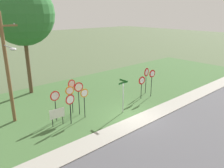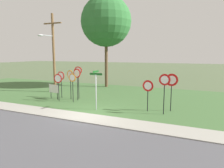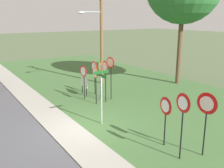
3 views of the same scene
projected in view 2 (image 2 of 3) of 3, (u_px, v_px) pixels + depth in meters
The scene contains 17 objects.
ground_plane at pixel (89, 114), 13.08m from camera, with size 160.00×160.00×0.00m, color #4C5B3D.
road_asphalt at pixel (34, 144), 8.72m from camera, with size 44.00×6.40×0.01m, color #4C4C51.
sidewalk_strip at pixel (82, 117), 12.35m from camera, with size 44.00×1.60×0.06m, color #99968C.
grass_median at pixel (122, 96), 18.51m from camera, with size 44.00×12.00×0.04m, color #3D6033.
stop_sign_near_left at pixel (77, 77), 16.63m from camera, with size 0.74×0.14×2.66m.
stop_sign_near_right at pixel (72, 82), 16.02m from camera, with size 0.66×0.11×2.33m.
stop_sign_far_left at pixel (70, 78), 17.01m from camera, with size 0.66×0.16×2.50m.
stop_sign_far_center at pixel (78, 76), 17.24m from camera, with size 0.69×0.14×2.80m.
stop_sign_far_right at pixel (61, 79), 17.64m from camera, with size 0.75×0.09×2.34m.
stop_sign_center_tall at pixel (58, 82), 16.42m from camera, with size 0.74×0.11×2.24m.
yield_sign_near_left at pixel (148, 88), 13.36m from camera, with size 0.76×0.13×2.14m.
yield_sign_near_right at pixel (172, 83), 13.36m from camera, with size 0.83×0.14×2.56m.
yield_sign_far_left at pixel (164, 84), 12.63m from camera, with size 0.73×0.12×2.62m.
street_name_post at pixel (96, 86), 13.77m from camera, with size 0.96×0.82×2.74m.
utility_pole at pixel (53, 50), 19.91m from camera, with size 2.10×2.13×7.79m.
notice_board at pixel (54, 89), 17.27m from camera, with size 1.10×0.14×1.25m.
oak_tree_left at pixel (106, 21), 22.87m from camera, with size 5.77×5.77×10.45m.
Camera 2 is at (6.43, -10.99, 3.88)m, focal length 32.13 mm.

